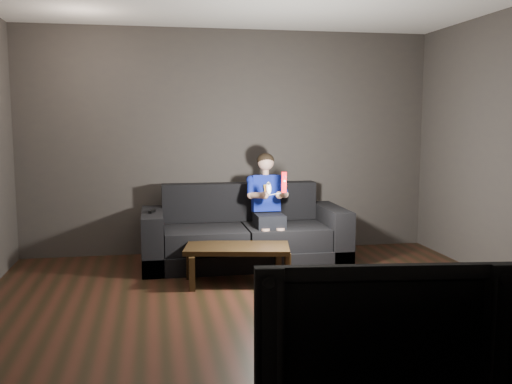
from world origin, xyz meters
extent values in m
plane|color=black|center=(0.00, 0.00, 0.00)|extent=(5.00, 5.00, 0.00)
cube|color=#413C37|center=(0.00, 2.50, 1.35)|extent=(5.00, 0.04, 2.70)
cube|color=#413C37|center=(0.00, -2.50, 1.35)|extent=(5.00, 0.04, 2.70)
cube|color=black|center=(0.07, 1.84, 0.10)|extent=(2.27, 0.98, 0.20)
cube|color=black|center=(-0.38, 1.73, 0.32)|extent=(0.89, 0.69, 0.24)
cube|color=black|center=(0.53, 1.73, 0.32)|extent=(0.89, 0.69, 0.24)
cube|color=black|center=(0.07, 2.21, 0.66)|extent=(1.82, 0.23, 0.44)
cube|color=black|center=(-0.95, 1.84, 0.31)|extent=(0.23, 0.98, 0.62)
cube|color=black|center=(1.09, 1.84, 0.31)|extent=(0.23, 0.98, 0.62)
cube|color=black|center=(0.33, 1.71, 0.51)|extent=(0.31, 0.39, 0.14)
cube|color=navy|center=(0.33, 1.92, 0.79)|extent=(0.31, 0.22, 0.43)
cube|color=yellow|center=(0.33, 1.83, 0.85)|extent=(0.09, 0.09, 0.10)
cube|color=red|center=(0.33, 1.83, 0.85)|extent=(0.06, 0.06, 0.07)
cylinder|color=#D9A28A|center=(0.33, 1.92, 1.02)|extent=(0.07, 0.07, 0.06)
sphere|color=#D9A28A|center=(0.33, 1.92, 1.14)|extent=(0.19, 0.19, 0.19)
ellipsoid|color=black|center=(0.33, 1.93, 1.16)|extent=(0.20, 0.20, 0.17)
cylinder|color=navy|center=(0.14, 1.85, 0.86)|extent=(0.08, 0.23, 0.20)
cylinder|color=navy|center=(0.52, 1.85, 0.86)|extent=(0.08, 0.23, 0.20)
cylinder|color=#D9A28A|center=(0.19, 1.69, 0.82)|extent=(0.14, 0.24, 0.11)
cylinder|color=#D9A28A|center=(0.47, 1.69, 0.82)|extent=(0.14, 0.24, 0.11)
sphere|color=#D9A28A|center=(0.25, 1.59, 0.81)|extent=(0.09, 0.09, 0.09)
sphere|color=#D9A28A|center=(0.42, 1.59, 0.81)|extent=(0.09, 0.09, 0.09)
cylinder|color=#D9A28A|center=(0.25, 1.51, 0.28)|extent=(0.09, 0.09, 0.35)
cylinder|color=#D9A28A|center=(0.41, 1.51, 0.28)|extent=(0.09, 0.09, 0.35)
cube|color=red|center=(0.42, 1.37, 0.97)|extent=(0.07, 0.09, 0.22)
cube|color=maroon|center=(0.42, 1.34, 1.03)|extent=(0.04, 0.02, 0.03)
cylinder|color=white|center=(0.42, 1.34, 0.95)|extent=(0.02, 0.01, 0.02)
ellipsoid|color=white|center=(0.25, 1.37, 0.91)|extent=(0.06, 0.09, 0.14)
cylinder|color=black|center=(0.25, 1.34, 0.96)|extent=(0.03, 0.01, 0.02)
cube|color=black|center=(-0.95, 1.78, 0.63)|extent=(0.08, 0.15, 0.03)
cube|color=black|center=(-0.95, 1.83, 0.65)|extent=(0.02, 0.02, 0.00)
cube|color=black|center=(-0.13, 1.08, 0.35)|extent=(1.10, 0.70, 0.05)
cube|color=black|center=(-0.59, 0.87, 0.16)|extent=(0.06, 0.06, 0.33)
cube|color=black|center=(0.34, 0.87, 0.16)|extent=(0.06, 0.06, 0.33)
cube|color=black|center=(-0.59, 1.29, 0.16)|extent=(0.06, 0.06, 0.33)
cube|color=black|center=(0.34, 1.29, 0.16)|extent=(0.06, 0.06, 0.33)
imported|color=black|center=(-0.03, -2.27, 0.75)|extent=(1.05, 0.26, 0.60)
cube|color=white|center=(0.46, -2.27, 0.55)|extent=(0.08, 0.16, 0.20)
camera|label=1|loc=(-0.94, -4.41, 1.61)|focal=40.00mm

